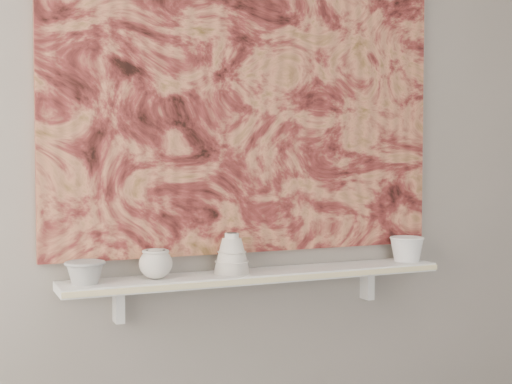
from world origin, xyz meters
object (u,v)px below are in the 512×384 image
shelf (260,276)px  painting (251,100)px  cup_cream (156,264)px  bowl_white (407,249)px  bowl_grey (85,272)px  bell_vessel (232,253)px

shelf → painting: (0.00, 0.08, 0.62)m
cup_cream → bowl_white: (1.01, 0.00, -0.00)m
bowl_white → cup_cream: bearing=180.0°
cup_cream → bowl_white: cup_cream is taller
bowl_grey → bell_vessel: 0.51m
painting → bowl_grey: size_ratio=11.45×
bowl_grey → cup_cream: bearing=0.0°
bell_vessel → painting: bearing=37.2°
cup_cream → bowl_white: bearing=0.0°
bell_vessel → bowl_white: 0.73m
shelf → bell_vessel: 0.14m
shelf → bowl_white: size_ratio=10.51×
cup_cream → bowl_white: size_ratio=0.84×
bell_vessel → bowl_grey: bearing=180.0°
shelf → painting: size_ratio=0.93×
bell_vessel → shelf: bearing=0.0°
shelf → cup_cream: size_ratio=12.58×
bowl_grey → bowl_white: (1.24, 0.00, 0.01)m
bowl_grey → cup_cream: 0.23m
bell_vessel → bowl_white: size_ratio=1.07×
bowl_white → shelf: bearing=180.0°
bowl_grey → bell_vessel: bell_vessel is taller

